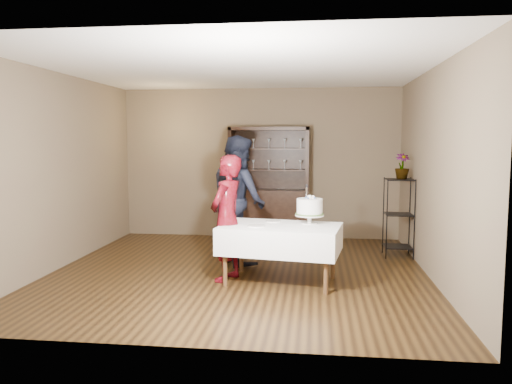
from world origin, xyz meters
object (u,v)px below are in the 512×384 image
(man, at_px, (239,200))
(cake, at_px, (310,208))
(plant_etagere, at_px, (399,214))
(cake_table, at_px, (281,239))
(china_hutch, at_px, (269,203))
(woman, at_px, (227,218))
(potted_plant, at_px, (402,166))

(man, xyz_separation_m, cake, (1.03, -0.77, 0.00))
(plant_etagere, distance_m, man, 2.47)
(man, bearing_deg, cake, -160.42)
(cake, bearing_deg, cake_table, -155.17)
(china_hutch, distance_m, plant_etagere, 2.33)
(plant_etagere, relative_size, woman, 0.75)
(plant_etagere, xyz_separation_m, potted_plant, (0.04, 0.03, 0.73))
(cake_table, xyz_separation_m, woman, (-0.68, 0.03, 0.24))
(potted_plant, bearing_deg, cake_table, -136.12)
(china_hutch, relative_size, man, 1.08)
(plant_etagere, height_order, cake, cake)
(man, bearing_deg, cake_table, -177.75)
(man, distance_m, potted_plant, 2.54)
(plant_etagere, xyz_separation_m, man, (-2.36, -0.69, 0.27))
(man, relative_size, potted_plant, 4.78)
(plant_etagere, distance_m, potted_plant, 0.73)
(china_hutch, height_order, woman, china_hutch)
(cake_table, height_order, man, man)
(china_hutch, height_order, man, china_hutch)
(cake_table, relative_size, woman, 0.98)
(china_hutch, xyz_separation_m, cake_table, (0.39, -2.68, -0.11))
(man, bearing_deg, china_hutch, -42.42)
(china_hutch, height_order, cake, china_hutch)
(cake_table, bearing_deg, china_hutch, 98.38)
(china_hutch, distance_m, potted_plant, 2.46)
(china_hutch, xyz_separation_m, plant_etagere, (2.08, -1.05, -0.01))
(woman, relative_size, cake, 3.18)
(woman, bearing_deg, cake, 116.45)
(cake_table, bearing_deg, man, 125.60)
(china_hutch, relative_size, cake, 3.99)
(woman, bearing_deg, man, -161.64)
(cake, bearing_deg, potted_plant, 47.49)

